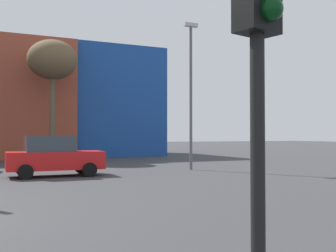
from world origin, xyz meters
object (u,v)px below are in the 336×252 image
at_px(parked_car_3, 54,156).
at_px(street_lamp, 191,87).
at_px(traffic_light_near_right, 259,40).
at_px(bare_tree_0, 52,61).

xyz_separation_m(parked_car_3, street_lamp, (7.44, 0.56, 3.68)).
distance_m(traffic_light_near_right, bare_tree_0, 27.92).
bearing_deg(traffic_light_near_right, street_lamp, 140.98).
relative_size(parked_car_3, street_lamp, 0.53).
bearing_deg(bare_tree_0, traffic_light_near_right, -94.54).
relative_size(bare_tree_0, street_lamp, 1.09).
bearing_deg(bare_tree_0, street_lamp, -60.18).
distance_m(traffic_light_near_right, street_lamp, 18.94).
relative_size(traffic_light_near_right, bare_tree_0, 0.41).
bearing_deg(parked_car_3, bare_tree_0, 82.57).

